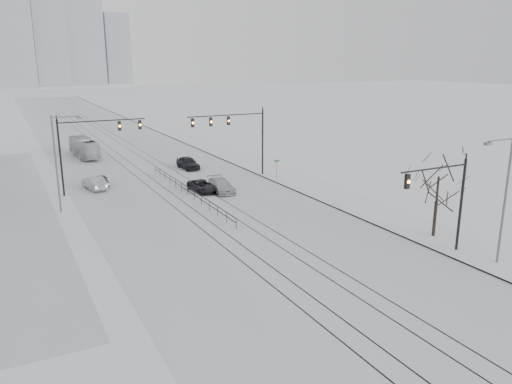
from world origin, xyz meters
name	(u,v)px	position (x,y,z in m)	size (l,w,h in m)	color
ground	(380,329)	(0.00, 0.00, 0.00)	(500.00, 500.00, 0.00)	silver
road	(123,151)	(0.00, 60.00, 0.01)	(22.00, 260.00, 0.02)	silver
sidewalk_east	(203,144)	(13.50, 60.00, 0.08)	(5.00, 260.00, 0.16)	silver
curb	(190,145)	(11.05, 60.00, 0.06)	(0.10, 260.00, 0.12)	gray
tram_rails	(160,176)	(0.00, 40.00, 0.02)	(5.30, 180.00, 0.01)	black
skyline	(34,26)	(5.02, 273.63, 30.65)	(96.00, 48.00, 72.00)	#90939E
traffic_mast_near	(446,195)	(10.79, 6.00, 4.56)	(6.10, 0.37, 7.00)	black
traffic_mast_ne	(238,130)	(8.15, 34.99, 5.76)	(9.60, 0.37, 8.00)	black
traffic_mast_nw	(89,141)	(-8.52, 36.00, 5.57)	(9.10, 0.37, 8.00)	black
street_light_east	(503,192)	(12.70, 3.00, 5.21)	(2.73, 0.25, 9.00)	#595B60
street_light_west	(59,157)	(-12.20, 30.00, 5.21)	(2.73, 0.25, 9.00)	#595B60
bare_tree	(438,183)	(13.20, 9.00, 4.49)	(4.40, 4.40, 6.10)	black
median_fence	(188,191)	(0.00, 30.00, 0.53)	(0.06, 24.00, 1.00)	black
street_sign	(277,167)	(11.80, 32.00, 1.61)	(0.70, 0.06, 2.40)	#595B60
sedan_sb_inner	(101,181)	(-7.28, 38.33, 0.65)	(1.55, 3.84, 1.31)	black
sedan_sb_outer	(94,183)	(-8.16, 37.29, 0.72)	(1.51, 4.34, 1.43)	#A0A2A7
sedan_nb_front	(202,186)	(2.00, 30.89, 0.61)	(2.03, 4.41, 1.23)	black
sedan_nb_right	(221,186)	(3.77, 29.88, 0.70)	(1.96, 4.83, 1.40)	#ABAEB3
sedan_nb_far	(188,163)	(4.59, 42.71, 0.79)	(1.87, 4.64, 1.58)	black
box_truck	(84,148)	(-6.10, 57.43, 1.39)	(2.34, 10.01, 2.79)	#B3B6B8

